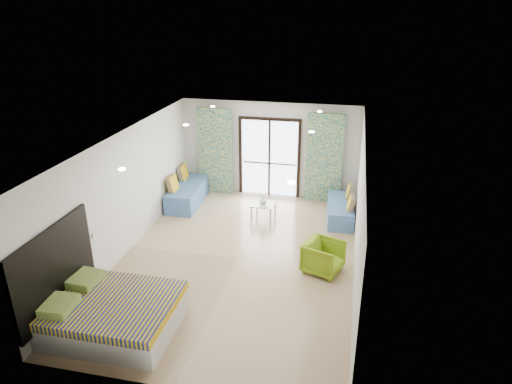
% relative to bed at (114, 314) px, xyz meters
% --- Properties ---
extents(floor, '(5.00, 7.50, 0.01)m').
position_rel_bed_xyz_m(floor, '(1.48, 2.70, -0.30)').
color(floor, '#957859').
rests_on(floor, ground).
extents(ceiling, '(5.00, 7.50, 0.01)m').
position_rel_bed_xyz_m(ceiling, '(1.48, 2.70, 2.40)').
color(ceiling, silver).
rests_on(ceiling, ground).
extents(wall_back, '(5.00, 0.01, 2.70)m').
position_rel_bed_xyz_m(wall_back, '(1.48, 6.45, 1.05)').
color(wall_back, silver).
rests_on(wall_back, ground).
extents(wall_front, '(5.00, 0.01, 2.70)m').
position_rel_bed_xyz_m(wall_front, '(1.48, -1.05, 1.05)').
color(wall_front, silver).
rests_on(wall_front, ground).
extents(wall_left, '(0.01, 7.50, 2.70)m').
position_rel_bed_xyz_m(wall_left, '(-1.02, 2.70, 1.05)').
color(wall_left, silver).
rests_on(wall_left, ground).
extents(wall_right, '(0.01, 7.50, 2.70)m').
position_rel_bed_xyz_m(wall_right, '(3.98, 2.70, 1.05)').
color(wall_right, silver).
rests_on(wall_right, ground).
extents(balcony_door, '(1.76, 0.08, 2.28)m').
position_rel_bed_xyz_m(balcony_door, '(1.48, 6.42, 0.96)').
color(balcony_door, black).
rests_on(balcony_door, floor).
extents(balcony_rail, '(1.52, 0.03, 0.04)m').
position_rel_bed_xyz_m(balcony_rail, '(1.48, 6.43, 0.65)').
color(balcony_rail, '#595451').
rests_on(balcony_rail, balcony_door).
extents(curtain_left, '(1.00, 0.10, 2.50)m').
position_rel_bed_xyz_m(curtain_left, '(-0.07, 6.27, 0.95)').
color(curtain_left, silver).
rests_on(curtain_left, floor).
extents(curtain_right, '(1.00, 0.10, 2.50)m').
position_rel_bed_xyz_m(curtain_right, '(3.03, 6.27, 0.95)').
color(curtain_right, silver).
rests_on(curtain_right, floor).
extents(downlight_a, '(0.12, 0.12, 0.02)m').
position_rel_bed_xyz_m(downlight_a, '(0.08, 0.70, 2.37)').
color(downlight_a, '#FFE0B2').
rests_on(downlight_a, ceiling).
extents(downlight_b, '(0.12, 0.12, 0.02)m').
position_rel_bed_xyz_m(downlight_b, '(2.88, 0.70, 2.37)').
color(downlight_b, '#FFE0B2').
rests_on(downlight_b, ceiling).
extents(downlight_c, '(0.12, 0.12, 0.02)m').
position_rel_bed_xyz_m(downlight_c, '(0.08, 3.70, 2.37)').
color(downlight_c, '#FFE0B2').
rests_on(downlight_c, ceiling).
extents(downlight_d, '(0.12, 0.12, 0.02)m').
position_rel_bed_xyz_m(downlight_d, '(2.88, 3.70, 2.37)').
color(downlight_d, '#FFE0B2').
rests_on(downlight_d, ceiling).
extents(downlight_e, '(0.12, 0.12, 0.02)m').
position_rel_bed_xyz_m(downlight_e, '(0.08, 5.70, 2.37)').
color(downlight_e, '#FFE0B2').
rests_on(downlight_e, ceiling).
extents(downlight_f, '(0.12, 0.12, 0.02)m').
position_rel_bed_xyz_m(downlight_f, '(2.88, 5.70, 2.37)').
color(downlight_f, '#FFE0B2').
rests_on(downlight_f, ceiling).
extents(headboard, '(0.06, 2.10, 1.50)m').
position_rel_bed_xyz_m(headboard, '(-0.98, 0.00, 0.75)').
color(headboard, black).
rests_on(headboard, floor).
extents(switch_plate, '(0.02, 0.10, 0.10)m').
position_rel_bed_xyz_m(switch_plate, '(-0.99, 1.25, 0.75)').
color(switch_plate, silver).
rests_on(switch_plate, wall_left).
extents(bed, '(2.05, 1.68, 0.71)m').
position_rel_bed_xyz_m(bed, '(0.00, 0.00, 0.00)').
color(bed, silver).
rests_on(bed, floor).
extents(daybed_left, '(0.84, 1.95, 0.94)m').
position_rel_bed_xyz_m(daybed_left, '(-0.64, 5.34, -0.00)').
color(daybed_left, '#42699F').
rests_on(daybed_left, floor).
extents(daybed_right, '(0.75, 1.68, 0.81)m').
position_rel_bed_xyz_m(daybed_right, '(3.59, 5.20, -0.04)').
color(daybed_right, '#42699F').
rests_on(daybed_right, floor).
extents(coffee_table, '(0.62, 0.62, 0.67)m').
position_rel_bed_xyz_m(coffee_table, '(1.62, 4.87, 0.04)').
color(coffee_table, silver).
rests_on(coffee_table, floor).
extents(vase, '(0.27, 0.27, 0.20)m').
position_rel_bed_xyz_m(vase, '(1.61, 4.83, 0.19)').
color(vase, white).
rests_on(vase, coffee_table).
extents(armchair, '(0.88, 0.91, 0.74)m').
position_rel_bed_xyz_m(armchair, '(3.34, 2.57, 0.08)').
color(armchair, '#749513').
rests_on(armchair, floor).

